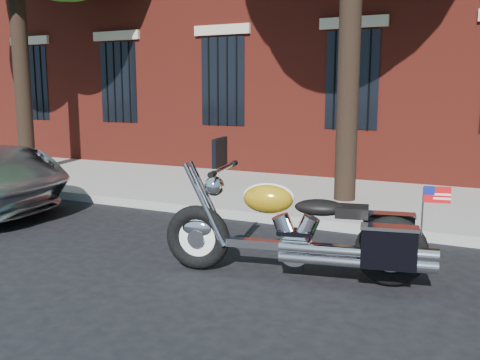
% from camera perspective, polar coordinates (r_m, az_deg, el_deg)
% --- Properties ---
extents(ground, '(120.00, 120.00, 0.00)m').
position_cam_1_polar(ground, '(6.89, 0.53, -7.28)').
color(ground, black).
rests_on(ground, ground).
extents(curb, '(40.00, 0.16, 0.15)m').
position_cam_1_polar(curb, '(8.10, 4.78, -4.22)').
color(curb, gray).
rests_on(curb, ground).
extents(sidewalk, '(40.00, 3.60, 0.15)m').
position_cam_1_polar(sidewalk, '(9.83, 8.80, -1.85)').
color(sidewalk, gray).
rests_on(sidewalk, ground).
extents(motorcycle, '(2.97, 1.19, 1.49)m').
position_cam_1_polar(motorcycle, '(5.71, 6.86, -5.67)').
color(motorcycle, black).
rests_on(motorcycle, ground).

